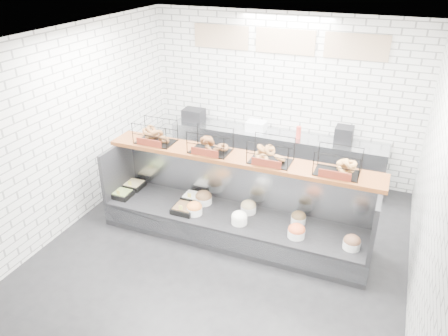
% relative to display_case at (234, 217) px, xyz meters
% --- Properties ---
extents(ground, '(5.50, 5.50, 0.00)m').
position_rel_display_case_xyz_m(ground, '(0.01, -0.34, -0.33)').
color(ground, black).
rests_on(ground, ground).
extents(room_shell, '(5.02, 5.51, 3.01)m').
position_rel_display_case_xyz_m(room_shell, '(0.01, 0.26, 1.73)').
color(room_shell, white).
rests_on(room_shell, ground).
extents(display_case, '(4.00, 0.90, 1.20)m').
position_rel_display_case_xyz_m(display_case, '(0.00, 0.00, 0.00)').
color(display_case, black).
rests_on(display_case, ground).
extents(bagel_shelf, '(4.10, 0.50, 0.40)m').
position_rel_display_case_xyz_m(bagel_shelf, '(0.01, 0.18, 1.04)').
color(bagel_shelf, '#532911').
rests_on(bagel_shelf, display_case).
extents(prep_counter, '(4.00, 0.60, 1.20)m').
position_rel_display_case_xyz_m(prep_counter, '(-0.00, 2.09, 0.14)').
color(prep_counter, '#93969B').
rests_on(prep_counter, ground).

